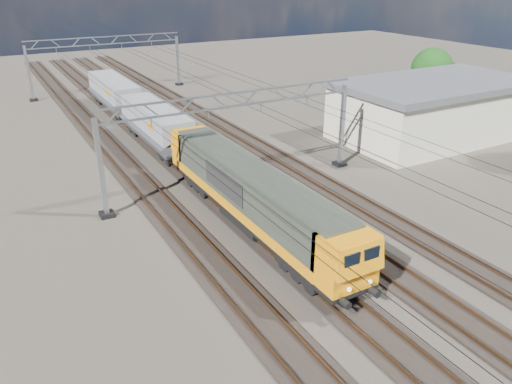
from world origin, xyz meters
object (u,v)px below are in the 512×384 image
hopper_wagon_mid (114,92)px  industrial_shed (434,109)px  tree_far (435,70)px  hopper_wagon_lead (155,123)px  catenary_gantry_far (108,62)px  locomotive (251,193)px  catenary_gantry_mid (236,137)px

hopper_wagon_mid → industrial_shed: size_ratio=0.70×
hopper_wagon_mid → tree_far: size_ratio=1.90×
industrial_shed → tree_far: 11.51m
hopper_wagon_lead → hopper_wagon_mid: size_ratio=1.00×
catenary_gantry_far → tree_far: (30.32, -26.21, 0.44)m
locomotive → tree_far: tree_far is taller
catenary_gantry_far → hopper_wagon_lead: (-2.00, -24.15, -1.67)m
hopper_wagon_mid → industrial_shed: (24.00, -24.05, 0.49)m
catenary_gantry_mid → locomotive: 6.38m
hopper_wagon_lead → industrial_shed: (24.00, -9.85, 0.49)m
catenary_gantry_mid → hopper_wagon_mid: 26.18m
hopper_wagon_lead → tree_far: size_ratio=1.90×
industrial_shed → catenary_gantry_mid: bearing=-174.8°
locomotive → hopper_wagon_lead: (-0.00, 17.70, -0.09)m
catenary_gantry_far → locomotive: bearing=-92.7°
catenary_gantry_mid → tree_far: catenary_gantry_mid is taller
hopper_wagon_lead → locomotive: bearing=-90.0°
hopper_wagon_lead → hopper_wagon_mid: same height
catenary_gantry_far → catenary_gantry_mid: bearing=-90.0°
hopper_wagon_mid → tree_far: bearing=-26.7°
catenary_gantry_mid → tree_far: size_ratio=2.91×
catenary_gantry_mid → catenary_gantry_far: (0.00, 36.00, 0.00)m
catenary_gantry_mid → industrial_shed: size_ratio=1.07×
locomotive → tree_far: 35.96m
tree_far → industrial_shed: bearing=-136.9°
catenary_gantry_far → hopper_wagon_lead: 24.29m
catenary_gantry_mid → catenary_gantry_far: bearing=90.0°
catenary_gantry_far → industrial_shed: (22.00, -34.00, -1.18)m
locomotive → hopper_wagon_lead: locomotive is taller
catenary_gantry_far → locomotive: (-2.00, -41.85, -1.58)m
hopper_wagon_lead → catenary_gantry_mid: bearing=-80.4°
catenary_gantry_far → hopper_wagon_mid: size_ratio=1.53×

